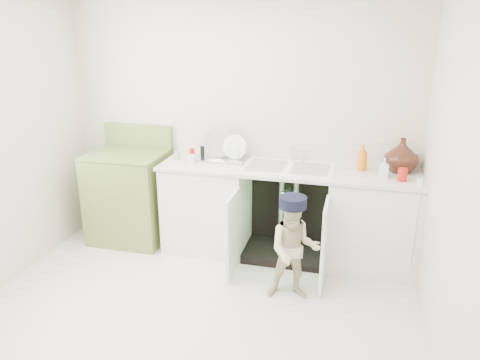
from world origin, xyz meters
name	(u,v)px	position (x,y,z in m)	size (l,w,h in m)	color
ground	(192,316)	(0.00, 0.00, 0.00)	(3.50, 3.50, 0.00)	silver
room_shell	(186,164)	(0.00, 0.00, 1.25)	(6.00, 5.50, 1.26)	beige
counter_run	(290,210)	(0.58, 1.21, 0.47)	(2.44, 1.02, 1.21)	white
avocado_stove	(130,195)	(-1.09, 1.18, 0.48)	(0.75, 0.65, 1.17)	olive
repair_worker	(294,248)	(0.73, 0.48, 0.45)	(0.48, 0.59, 0.89)	beige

